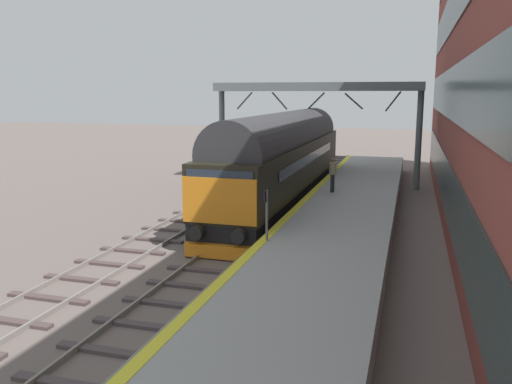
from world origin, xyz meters
name	(u,v)px	position (x,y,z in m)	size (l,w,h in m)	color
ground_plane	(233,248)	(0.00, 0.00, 0.00)	(140.00, 140.00, 0.00)	#685C57
track_main	(233,246)	(0.00, 0.00, 0.06)	(2.50, 60.00, 0.15)	slate
track_adjacent_west	(153,240)	(-3.26, 0.00, 0.06)	(2.50, 60.00, 0.15)	gray
station_platform	(331,242)	(3.60, 0.00, 0.50)	(4.00, 44.00, 1.01)	#9C9F9E
diesel_locomotive	(283,157)	(0.00, 7.79, 2.48)	(2.74, 18.73, 4.68)	black
platform_number_sign	(266,207)	(1.85, -2.11, 2.09)	(0.10, 0.44, 1.60)	slate
waiting_passenger	(333,171)	(2.64, 6.81, 1.99)	(0.39, 0.50, 1.64)	#272E32
overhead_footbridge	(316,92)	(0.42, 14.50, 5.65)	(12.56, 2.00, 6.23)	slate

